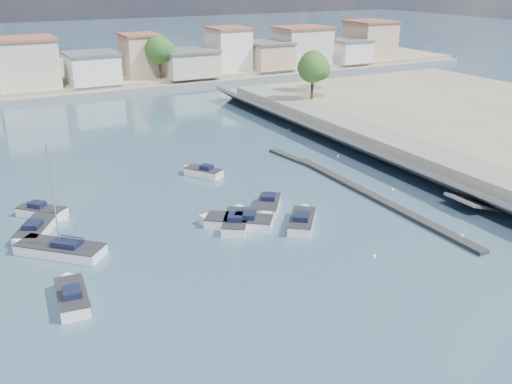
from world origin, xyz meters
TOP-DOWN VIEW (x-y plane):
  - ground at (0.00, 40.00)m, footprint 400.00×400.00m
  - seawall_walkway at (18.50, 13.00)m, footprint 5.00×90.00m
  - breakwater at (6.90, 12.69)m, footprint 2.00×31.02m
  - far_shore_land at (0.00, 92.00)m, footprint 160.00×40.00m
  - far_shore_quay at (0.00, 71.00)m, footprint 160.00×2.50m
  - far_town at (10.71, 76.92)m, footprint 113.01×12.80m
  - shore_trees at (8.34, 68.11)m, footprint 74.56×38.32m
  - motorboat_a at (-21.97, 5.12)m, footprint 2.22×5.23m
  - motorboat_b at (-7.19, 10.85)m, footprint 4.23×5.11m
  - motorboat_c at (-7.34, 10.71)m, footprint 5.76×5.07m
  - motorboat_d at (-3.30, 12.34)m, footprint 4.20×4.80m
  - motorboat_e at (-22.36, 17.18)m, footprint 4.20×5.45m
  - motorboat_f at (-4.89, 23.83)m, footprint 3.53×4.19m
  - motorboat_g at (-21.31, 20.37)m, footprint 4.22×4.30m
  - motorboat_h at (-2.22, 8.28)m, footprint 4.54×5.02m
  - sailboat at (-21.62, 12.53)m, footprint 6.49×6.31m
  - mooring_buoys at (6.00, 15.85)m, footprint 19.14×35.37m

SIDE VIEW (x-z plane):
  - ground at x=0.00m, z-range 0.00..0.00m
  - mooring_buoys at x=6.00m, z-range -0.11..0.21m
  - breakwater at x=6.90m, z-range 0.00..0.35m
  - motorboat_d at x=-3.30m, z-range -0.36..1.12m
  - motorboat_b at x=-7.19m, z-range -0.36..1.12m
  - motorboat_f at x=-4.89m, z-range -0.36..1.12m
  - motorboat_e at x=-22.36m, z-range -0.36..1.12m
  - motorboat_h at x=-2.22m, z-range -0.36..1.12m
  - motorboat_a at x=-21.97m, z-range -0.36..1.12m
  - motorboat_c at x=-7.34m, z-range -0.36..1.12m
  - motorboat_g at x=-21.31m, z-range -0.36..1.12m
  - far_shore_quay at x=0.00m, z-range 0.00..0.80m
  - sailboat at x=-21.62m, z-range -4.09..4.91m
  - far_shore_land at x=0.00m, z-range 0.00..1.40m
  - seawall_walkway at x=18.50m, z-range 0.00..1.80m
  - far_town at x=10.71m, z-range 0.76..9.11m
  - shore_trees at x=8.34m, z-range 2.26..10.18m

